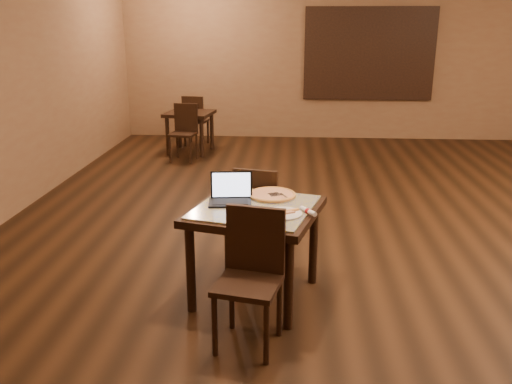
# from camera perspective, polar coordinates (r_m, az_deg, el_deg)

# --- Properties ---
(ground) EXTENTS (10.00, 10.00, 0.00)m
(ground) POSITION_cam_1_polar(r_m,az_deg,el_deg) (5.70, 12.30, -4.68)
(ground) COLOR black
(ground) RESTS_ON ground
(wall_back) EXTENTS (8.00, 0.02, 3.00)m
(wall_back) POSITION_cam_1_polar(r_m,az_deg,el_deg) (10.27, 8.95, 13.90)
(wall_back) COLOR olive
(wall_back) RESTS_ON ground
(mural) EXTENTS (2.34, 0.05, 1.64)m
(mural) POSITION_cam_1_polar(r_m,az_deg,el_deg) (10.29, 11.84, 14.03)
(mural) COLOR #245287
(mural) RESTS_ON wall_back
(tiled_table) EXTENTS (1.13, 1.13, 0.76)m
(tiled_table) POSITION_cam_1_polar(r_m,az_deg,el_deg) (4.18, -0.08, -2.84)
(tiled_table) COLOR black
(tiled_table) RESTS_ON ground
(chair_main_near) EXTENTS (0.48, 0.48, 0.94)m
(chair_main_near) POSITION_cam_1_polar(r_m,az_deg,el_deg) (3.66, -0.49, -8.13)
(chair_main_near) COLOR black
(chair_main_near) RESTS_ON ground
(chair_main_far) EXTENTS (0.47, 0.47, 0.91)m
(chair_main_far) POSITION_cam_1_polar(r_m,az_deg,el_deg) (4.81, 0.23, -1.90)
(chair_main_far) COLOR black
(chair_main_far) RESTS_ON ground
(laptop) EXTENTS (0.35, 0.29, 0.22)m
(laptop) POSITION_cam_1_polar(r_m,az_deg,el_deg) (4.24, -2.68, -0.24)
(laptop) COLOR black
(laptop) RESTS_ON tiled_table
(plate) EXTENTS (0.27, 0.27, 0.01)m
(plate) POSITION_cam_1_polar(r_m,az_deg,el_deg) (3.96, 2.92, -2.30)
(plate) COLOR white
(plate) RESTS_ON tiled_table
(pizza_slice) EXTENTS (0.24, 0.24, 0.02)m
(pizza_slice) POSITION_cam_1_polar(r_m,az_deg,el_deg) (3.96, 2.92, -2.11)
(pizza_slice) COLOR beige
(pizza_slice) RESTS_ON plate
(pizza_pan) EXTENTS (0.37, 0.37, 0.01)m
(pizza_pan) POSITION_cam_1_polar(r_m,az_deg,el_deg) (4.36, 1.71, -0.46)
(pizza_pan) COLOR silver
(pizza_pan) RESTS_ON tiled_table
(pizza_whole) EXTENTS (0.38, 0.38, 0.03)m
(pizza_whole) POSITION_cam_1_polar(r_m,az_deg,el_deg) (4.36, 1.71, -0.27)
(pizza_whole) COLOR beige
(pizza_whole) RESTS_ON pizza_pan
(spatula) EXTENTS (0.17, 0.24, 0.01)m
(spatula) POSITION_cam_1_polar(r_m,az_deg,el_deg) (4.34, 1.97, -0.26)
(spatula) COLOR silver
(spatula) RESTS_ON pizza_whole
(napkin_roll) EXTENTS (0.13, 0.16, 0.04)m
(napkin_roll) POSITION_cam_1_polar(r_m,az_deg,el_deg) (4.00, 5.51, -2.02)
(napkin_roll) COLOR white
(napkin_roll) RESTS_ON tiled_table
(other_table_b) EXTENTS (0.82, 0.82, 0.68)m
(other_table_b) POSITION_cam_1_polar(r_m,az_deg,el_deg) (9.14, -6.99, 7.66)
(other_table_b) COLOR black
(other_table_b) RESTS_ON ground
(other_table_b_chair_near) EXTENTS (0.43, 0.43, 0.88)m
(other_table_b_chair_near) POSITION_cam_1_polar(r_m,az_deg,el_deg) (8.66, -7.54, 6.62)
(other_table_b_chair_near) COLOR black
(other_table_b_chair_near) RESTS_ON ground
(other_table_b_chair_far) EXTENTS (0.43, 0.43, 0.88)m
(other_table_b_chair_far) POSITION_cam_1_polar(r_m,az_deg,el_deg) (9.65, -6.47, 7.78)
(other_table_b_chair_far) COLOR black
(other_table_b_chair_far) RESTS_ON ground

